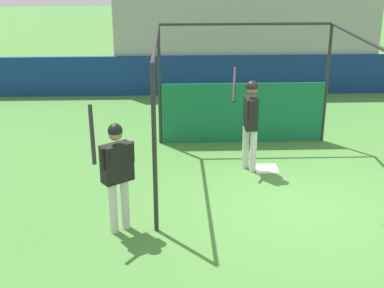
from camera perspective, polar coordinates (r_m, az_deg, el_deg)
name	(u,v)px	position (r m, az deg, el deg)	size (l,w,h in m)	color
ground_plane	(302,207)	(9.23, 11.71, -6.56)	(60.00, 60.00, 0.00)	#477F38
outfield_wall	(247,75)	(15.63, 5.88, 7.34)	(24.00, 0.12, 1.13)	navy
bleacher_section	(241,36)	(17.08, 5.23, 11.37)	(7.60, 3.20, 2.81)	#9E9E99
batting_cage	(247,100)	(10.96, 5.94, 4.74)	(3.67, 3.91, 2.62)	#282828
home_plate	(266,168)	(10.58, 7.93, -2.60)	(0.44, 0.44, 0.02)	white
player_batter	(250,117)	(10.16, 6.22, 2.89)	(0.51, 0.86, 1.92)	silver
player_waiting	(117,168)	(7.97, -8.05, -2.52)	(0.65, 0.70, 2.02)	silver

